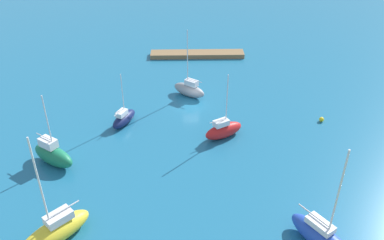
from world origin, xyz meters
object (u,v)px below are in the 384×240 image
at_px(pier_dock, 197,54).
at_px(sailboat_yellow_lone_south, 56,230).
at_px(sailboat_blue_east_end, 323,238).
at_px(sailboat_gray_by_breakwater, 189,89).
at_px(sailboat_green_far_north, 53,154).
at_px(mooring_buoy_yellow, 322,119).
at_px(sailboat_red_west_end, 223,130).
at_px(sailboat_navy_far_south, 124,118).

xyz_separation_m(pier_dock, sailboat_yellow_lone_south, (15.33, 45.34, 0.83)).
bearing_deg(sailboat_blue_east_end, sailboat_gray_by_breakwater, 167.38).
bearing_deg(sailboat_yellow_lone_south, sailboat_green_far_north, -118.25).
height_order(pier_dock, sailboat_blue_east_end, sailboat_blue_east_end).
xyz_separation_m(sailboat_yellow_lone_south, mooring_buoy_yellow, (-32.58, -21.18, -0.90)).
xyz_separation_m(sailboat_green_far_north, sailboat_red_west_end, (-21.51, -5.37, -0.24)).
relative_size(sailboat_gray_by_breakwater, sailboat_navy_far_south, 1.42).
xyz_separation_m(sailboat_green_far_north, mooring_buoy_yellow, (-36.11, -9.01, -1.04)).
bearing_deg(pier_dock, sailboat_navy_far_south, 64.99).
xyz_separation_m(pier_dock, sailboat_navy_far_south, (11.28, 24.18, 0.52)).
bearing_deg(mooring_buoy_yellow, sailboat_blue_east_end, 73.52).
bearing_deg(sailboat_green_far_north, pier_dock, 94.68).
height_order(sailboat_red_west_end, sailboat_navy_far_south, sailboat_red_west_end).
bearing_deg(pier_dock, sailboat_blue_east_end, 102.64).
xyz_separation_m(sailboat_gray_by_breakwater, sailboat_yellow_lone_south, (13.53, 29.26, 0.05)).
bearing_deg(sailboat_blue_east_end, sailboat_green_far_north, -149.46).
bearing_deg(sailboat_yellow_lone_south, mooring_buoy_yellow, 168.59).
relative_size(sailboat_blue_east_end, sailboat_navy_far_south, 1.55).
xyz_separation_m(sailboat_gray_by_breakwater, sailboat_red_west_end, (-4.45, 11.73, -0.05)).
bearing_deg(pier_dock, sailboat_green_far_north, 60.38).
bearing_deg(sailboat_red_west_end, sailboat_blue_east_end, -96.73).
distance_m(sailboat_gray_by_breakwater, mooring_buoy_yellow, 20.71).
bearing_deg(sailboat_navy_far_south, sailboat_gray_by_breakwater, -23.26).
distance_m(sailboat_gray_by_breakwater, sailboat_navy_far_south, 12.49).
height_order(sailboat_blue_east_end, mooring_buoy_yellow, sailboat_blue_east_end).
distance_m(pier_dock, sailboat_green_far_north, 38.17).
bearing_deg(sailboat_red_west_end, pier_dock, 66.34).
relative_size(pier_dock, sailboat_blue_east_end, 1.51).
bearing_deg(sailboat_yellow_lone_south, sailboat_gray_by_breakwater, -159.25).
bearing_deg(sailboat_yellow_lone_south, pier_dock, -153.12).
xyz_separation_m(sailboat_blue_east_end, mooring_buoy_yellow, (-6.73, -22.75, -0.92)).
bearing_deg(sailboat_blue_east_end, sailboat_navy_far_south, -170.58).
xyz_separation_m(pier_dock, sailboat_red_west_end, (-2.65, 27.80, 0.73)).
bearing_deg(sailboat_green_far_north, sailboat_yellow_lone_south, -39.51).
bearing_deg(sailboat_gray_by_breakwater, mooring_buoy_yellow, -167.11).
bearing_deg(pier_dock, mooring_buoy_yellow, 125.53).
height_order(sailboat_gray_by_breakwater, mooring_buoy_yellow, sailboat_gray_by_breakwater).
bearing_deg(sailboat_green_far_north, sailboat_red_west_end, 48.31).
distance_m(pier_dock, sailboat_red_west_end, 27.93).
xyz_separation_m(sailboat_green_far_north, sailboat_gray_by_breakwater, (-17.07, -17.10, -0.19)).
relative_size(sailboat_red_west_end, sailboat_navy_far_south, 1.20).
height_order(sailboat_gray_by_breakwater, sailboat_red_west_end, sailboat_gray_by_breakwater).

